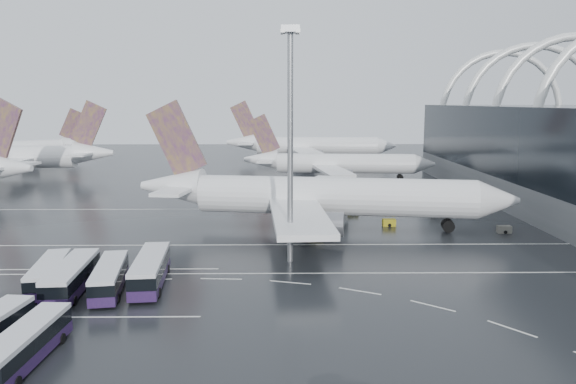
{
  "coord_description": "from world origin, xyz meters",
  "views": [
    {
      "loc": [
        -2.02,
        -68.77,
        21.0
      ],
      "look_at": [
        -0.94,
        17.73,
        7.0
      ],
      "focal_mm": 35.0,
      "sensor_mm": 36.0,
      "label": 1
    }
  ],
  "objects_px": {
    "bus_row_near_c": "(109,277)",
    "floodlight_mast": "(290,117)",
    "bus_row_near_a": "(49,274)",
    "bus_row_near_d": "(150,269)",
    "gse_cart_belly_c": "(316,234)",
    "airliner_gate_b": "(335,164)",
    "gse_cart_belly_b": "(436,213)",
    "airliner_main": "(316,197)",
    "gse_cart_belly_a": "(389,222)",
    "airliner_gate_c": "(308,146)",
    "bus_row_far_c": "(25,345)",
    "jet_remote_far": "(28,148)",
    "bus_row_near_b": "(72,277)",
    "gse_cart_belly_d": "(504,229)",
    "gse_cart_belly_e": "(353,210)",
    "jet_remote_mid": "(30,157)"
  },
  "relations": [
    {
      "from": "bus_row_near_c",
      "to": "floodlight_mast",
      "type": "distance_m",
      "value": 29.19
    },
    {
      "from": "bus_row_near_a",
      "to": "bus_row_near_d",
      "type": "xyz_separation_m",
      "value": [
        11.35,
        0.75,
        0.22
      ]
    },
    {
      "from": "gse_cart_belly_c",
      "to": "airliner_gate_b",
      "type": "bearing_deg",
      "value": 81.97
    },
    {
      "from": "gse_cart_belly_b",
      "to": "airliner_main",
      "type": "bearing_deg",
      "value": -157.86
    },
    {
      "from": "bus_row_near_a",
      "to": "floodlight_mast",
      "type": "distance_m",
      "value": 34.25
    },
    {
      "from": "bus_row_near_a",
      "to": "gse_cart_belly_a",
      "type": "relative_size",
      "value": 5.65
    },
    {
      "from": "floodlight_mast",
      "to": "gse_cart_belly_c",
      "type": "height_order",
      "value": "floodlight_mast"
    },
    {
      "from": "bus_row_near_d",
      "to": "gse_cart_belly_a",
      "type": "bearing_deg",
      "value": -52.59
    },
    {
      "from": "airliner_main",
      "to": "airliner_gate_c",
      "type": "relative_size",
      "value": 1.05
    },
    {
      "from": "floodlight_mast",
      "to": "bus_row_far_c",
      "type": "bearing_deg",
      "value": -126.82
    },
    {
      "from": "bus_row_far_c",
      "to": "gse_cart_belly_a",
      "type": "distance_m",
      "value": 63.83
    },
    {
      "from": "jet_remote_far",
      "to": "bus_row_near_d",
      "type": "relative_size",
      "value": 2.88
    },
    {
      "from": "bus_row_near_b",
      "to": "floodlight_mast",
      "type": "relative_size",
      "value": 0.44
    },
    {
      "from": "airliner_main",
      "to": "gse_cart_belly_a",
      "type": "xyz_separation_m",
      "value": [
        12.65,
        1.63,
        -4.73
      ]
    },
    {
      "from": "airliner_gate_b",
      "to": "jet_remote_far",
      "type": "height_order",
      "value": "jet_remote_far"
    },
    {
      "from": "airliner_gate_b",
      "to": "airliner_gate_c",
      "type": "distance_m",
      "value": 49.08
    },
    {
      "from": "bus_row_near_a",
      "to": "bus_row_near_b",
      "type": "bearing_deg",
      "value": -127.51
    },
    {
      "from": "bus_row_near_b",
      "to": "bus_row_near_c",
      "type": "distance_m",
      "value": 4.09
    },
    {
      "from": "gse_cart_belly_c",
      "to": "gse_cart_belly_d",
      "type": "relative_size",
      "value": 0.97
    },
    {
      "from": "floodlight_mast",
      "to": "gse_cart_belly_e",
      "type": "relative_size",
      "value": 14.87
    },
    {
      "from": "jet_remote_mid",
      "to": "bus_row_near_c",
      "type": "bearing_deg",
      "value": 117.39
    },
    {
      "from": "bus_row_near_d",
      "to": "airliner_gate_c",
      "type": "bearing_deg",
      "value": -15.35
    },
    {
      "from": "airliner_gate_b",
      "to": "gse_cart_belly_e",
      "type": "relative_size",
      "value": 25.12
    },
    {
      "from": "gse_cart_belly_b",
      "to": "gse_cart_belly_d",
      "type": "bearing_deg",
      "value": -59.99
    },
    {
      "from": "bus_row_near_d",
      "to": "floodlight_mast",
      "type": "xyz_separation_m",
      "value": [
        16.3,
        9.5,
        17.21
      ]
    },
    {
      "from": "bus_row_near_c",
      "to": "gse_cart_belly_d",
      "type": "bearing_deg",
      "value": -72.42
    },
    {
      "from": "jet_remote_mid",
      "to": "floodlight_mast",
      "type": "distance_m",
      "value": 113.59
    },
    {
      "from": "airliner_gate_b",
      "to": "bus_row_near_b",
      "type": "bearing_deg",
      "value": -108.46
    },
    {
      "from": "gse_cart_belly_a",
      "to": "gse_cart_belly_e",
      "type": "height_order",
      "value": "gse_cart_belly_a"
    },
    {
      "from": "airliner_gate_c",
      "to": "gse_cart_belly_c",
      "type": "distance_m",
      "value": 113.06
    },
    {
      "from": "airliner_gate_c",
      "to": "gse_cart_belly_e",
      "type": "relative_size",
      "value": 29.37
    },
    {
      "from": "bus_row_near_c",
      "to": "bus_row_near_d",
      "type": "height_order",
      "value": "bus_row_near_d"
    },
    {
      "from": "bus_row_near_a",
      "to": "bus_row_near_c",
      "type": "height_order",
      "value": "bus_row_near_c"
    },
    {
      "from": "bus_row_near_d",
      "to": "gse_cart_belly_c",
      "type": "relative_size",
      "value": 6.67
    },
    {
      "from": "jet_remote_far",
      "to": "gse_cart_belly_c",
      "type": "xyz_separation_m",
      "value": [
        93.84,
        -111.68,
        -4.25
      ]
    },
    {
      "from": "bus_row_far_c",
      "to": "bus_row_near_c",
      "type": "bearing_deg",
      "value": -2.44
    },
    {
      "from": "gse_cart_belly_e",
      "to": "gse_cart_belly_c",
      "type": "bearing_deg",
      "value": -112.85
    },
    {
      "from": "jet_remote_far",
      "to": "bus_row_near_b",
      "type": "relative_size",
      "value": 2.97
    },
    {
      "from": "airliner_gate_b",
      "to": "gse_cart_belly_c",
      "type": "relative_size",
      "value": 24.56
    },
    {
      "from": "airliner_main",
      "to": "gse_cart_belly_e",
      "type": "height_order",
      "value": "airliner_main"
    },
    {
      "from": "bus_row_near_d",
      "to": "gse_cart_belly_b",
      "type": "distance_m",
      "value": 58.1
    },
    {
      "from": "bus_row_far_c",
      "to": "jet_remote_mid",
      "type": "bearing_deg",
      "value": 25.9
    },
    {
      "from": "bus_row_near_b",
      "to": "bus_row_far_c",
      "type": "relative_size",
      "value": 1.1
    },
    {
      "from": "jet_remote_mid",
      "to": "bus_row_near_a",
      "type": "xyz_separation_m",
      "value": [
        44.45,
        -96.97,
        -3.89
      ]
    },
    {
      "from": "gse_cart_belly_a",
      "to": "jet_remote_far",
      "type": "bearing_deg",
      "value": 135.87
    },
    {
      "from": "bus_row_far_c",
      "to": "gse_cart_belly_d",
      "type": "xyz_separation_m",
      "value": [
        56.73,
        45.08,
        -1.06
      ]
    },
    {
      "from": "airliner_main",
      "to": "airliner_gate_b",
      "type": "height_order",
      "value": "airliner_main"
    },
    {
      "from": "bus_row_near_c",
      "to": "gse_cart_belly_d",
      "type": "height_order",
      "value": "bus_row_near_c"
    },
    {
      "from": "bus_row_near_d",
      "to": "gse_cart_belly_d",
      "type": "xyz_separation_m",
      "value": [
        51.14,
        25.34,
        -1.27
      ]
    },
    {
      "from": "floodlight_mast",
      "to": "gse_cart_belly_a",
      "type": "distance_m",
      "value": 32.96
    }
  ]
}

